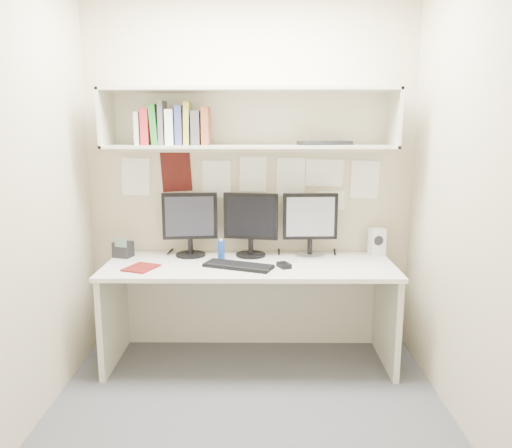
{
  "coord_description": "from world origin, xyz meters",
  "views": [
    {
      "loc": [
        0.07,
        -2.7,
        1.66
      ],
      "look_at": [
        0.05,
        0.35,
        1.07
      ],
      "focal_mm": 35.0,
      "sensor_mm": 36.0,
      "label": 1
    }
  ],
  "objects_px": {
    "desk_phone": "(123,249)",
    "monitor_left": "(190,222)",
    "speaker": "(377,242)",
    "maroon_notebook": "(141,268)",
    "keyboard": "(238,266)",
    "monitor_center": "(251,222)",
    "desk": "(250,313)",
    "monitor_right": "(310,222)"
  },
  "relations": [
    {
      "from": "desk_phone",
      "to": "monitor_left",
      "type": "bearing_deg",
      "value": 23.67
    },
    {
      "from": "speaker",
      "to": "maroon_notebook",
      "type": "relative_size",
      "value": 0.93
    },
    {
      "from": "keyboard",
      "to": "monitor_center",
      "type": "bearing_deg",
      "value": 97.67
    },
    {
      "from": "desk",
      "to": "monitor_left",
      "type": "bearing_deg",
      "value": 153.49
    },
    {
      "from": "desk",
      "to": "monitor_center",
      "type": "distance_m",
      "value": 0.65
    },
    {
      "from": "monitor_right",
      "to": "speaker",
      "type": "bearing_deg",
      "value": -0.34
    },
    {
      "from": "maroon_notebook",
      "to": "desk_phone",
      "type": "distance_m",
      "value": 0.37
    },
    {
      "from": "maroon_notebook",
      "to": "monitor_center",
      "type": "bearing_deg",
      "value": 47.41
    },
    {
      "from": "keyboard",
      "to": "desk_phone",
      "type": "height_order",
      "value": "desk_phone"
    },
    {
      "from": "monitor_left",
      "to": "speaker",
      "type": "relative_size",
      "value": 2.29
    },
    {
      "from": "monitor_left",
      "to": "desk_phone",
      "type": "xyz_separation_m",
      "value": [
        -0.49,
        -0.05,
        -0.19
      ]
    },
    {
      "from": "maroon_notebook",
      "to": "keyboard",
      "type": "bearing_deg",
      "value": 24.49
    },
    {
      "from": "desk",
      "to": "speaker",
      "type": "relative_size",
      "value": 9.85
    },
    {
      "from": "monitor_left",
      "to": "desk_phone",
      "type": "bearing_deg",
      "value": 179.41
    },
    {
      "from": "desk_phone",
      "to": "keyboard",
      "type": "bearing_deg",
      "value": 0.31
    },
    {
      "from": "keyboard",
      "to": "desk_phone",
      "type": "bearing_deg",
      "value": -176.23
    },
    {
      "from": "monitor_left",
      "to": "monitor_right",
      "type": "distance_m",
      "value": 0.88
    },
    {
      "from": "desk",
      "to": "monitor_center",
      "type": "relative_size",
      "value": 4.31
    },
    {
      "from": "monitor_center",
      "to": "desk_phone",
      "type": "bearing_deg",
      "value": -166.57
    },
    {
      "from": "desk",
      "to": "keyboard",
      "type": "distance_m",
      "value": 0.4
    },
    {
      "from": "desk_phone",
      "to": "speaker",
      "type": "bearing_deg",
      "value": 20.06
    },
    {
      "from": "monitor_center",
      "to": "desk_phone",
      "type": "distance_m",
      "value": 0.95
    },
    {
      "from": "speaker",
      "to": "monitor_left",
      "type": "bearing_deg",
      "value": 169.58
    },
    {
      "from": "desk",
      "to": "desk_phone",
      "type": "height_order",
      "value": "desk_phone"
    },
    {
      "from": "monitor_left",
      "to": "desk_phone",
      "type": "relative_size",
      "value": 3.11
    },
    {
      "from": "monitor_right",
      "to": "maroon_notebook",
      "type": "distance_m",
      "value": 1.24
    },
    {
      "from": "monitor_left",
      "to": "maroon_notebook",
      "type": "xyz_separation_m",
      "value": [
        -0.29,
        -0.35,
        -0.25
      ]
    },
    {
      "from": "desk",
      "to": "speaker",
      "type": "xyz_separation_m",
      "value": [
        0.94,
        0.24,
        0.47
      ]
    },
    {
      "from": "monitor_right",
      "to": "keyboard",
      "type": "relative_size",
      "value": 0.99
    },
    {
      "from": "monitor_center",
      "to": "speaker",
      "type": "distance_m",
      "value": 0.94
    },
    {
      "from": "desk",
      "to": "monitor_center",
      "type": "bearing_deg",
      "value": 88.94
    },
    {
      "from": "monitor_left",
      "to": "monitor_center",
      "type": "xyz_separation_m",
      "value": [
        0.44,
        0.0,
        -0.0
      ]
    },
    {
      "from": "maroon_notebook",
      "to": "desk_phone",
      "type": "xyz_separation_m",
      "value": [
        -0.2,
        0.3,
        0.05
      ]
    },
    {
      "from": "desk",
      "to": "maroon_notebook",
      "type": "relative_size",
      "value": 9.15
    },
    {
      "from": "monitor_left",
      "to": "maroon_notebook",
      "type": "distance_m",
      "value": 0.52
    },
    {
      "from": "speaker",
      "to": "maroon_notebook",
      "type": "xyz_separation_m",
      "value": [
        -1.66,
        -0.37,
        -0.1
      ]
    },
    {
      "from": "desk",
      "to": "monitor_right",
      "type": "height_order",
      "value": "monitor_right"
    },
    {
      "from": "monitor_right",
      "to": "speaker",
      "type": "relative_size",
      "value": 2.28
    },
    {
      "from": "monitor_center",
      "to": "maroon_notebook",
      "type": "xyz_separation_m",
      "value": [
        -0.73,
        -0.35,
        -0.25
      ]
    },
    {
      "from": "keyboard",
      "to": "maroon_notebook",
      "type": "height_order",
      "value": "keyboard"
    },
    {
      "from": "keyboard",
      "to": "desk_phone",
      "type": "distance_m",
      "value": 0.89
    },
    {
      "from": "speaker",
      "to": "desk_phone",
      "type": "xyz_separation_m",
      "value": [
        -1.86,
        -0.07,
        -0.04
      ]
    }
  ]
}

